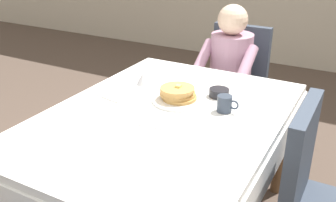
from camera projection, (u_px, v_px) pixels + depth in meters
dining_table_main at (164, 130)px, 1.96m from camera, size 1.12×1.52×0.74m
chair_diner at (235, 79)px, 2.95m from camera, size 0.44×0.45×0.93m
diner_person at (229, 68)px, 2.77m from camera, size 0.40×0.43×1.12m
chair_right_side at (319, 195)px, 1.67m from camera, size 0.45×0.44×0.93m
plate_breakfast at (178, 100)px, 2.06m from camera, size 0.28×0.28×0.02m
breakfast_stack at (178, 93)px, 2.04m from camera, size 0.20×0.20×0.08m
cup_coffee at (225, 104)px, 1.93m from camera, size 0.11×0.08×0.08m
bowl_butter at (219, 93)px, 2.11m from camera, size 0.11×0.11×0.04m
syrup_pitcher at (143, 79)px, 2.27m from camera, size 0.08×0.08×0.07m
fork_left_of_plate at (146, 95)px, 2.13m from camera, size 0.03×0.18×0.00m
knife_right_of_plate at (209, 110)px, 1.96m from camera, size 0.02×0.20×0.00m
spoon_near_edge at (150, 126)px, 1.79m from camera, size 0.15×0.03×0.00m
napkin_folded at (115, 96)px, 2.12m from camera, size 0.19×0.15×0.01m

